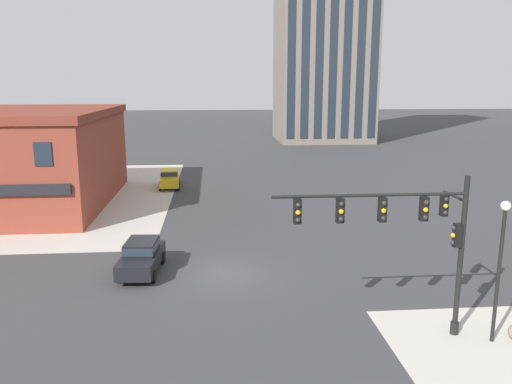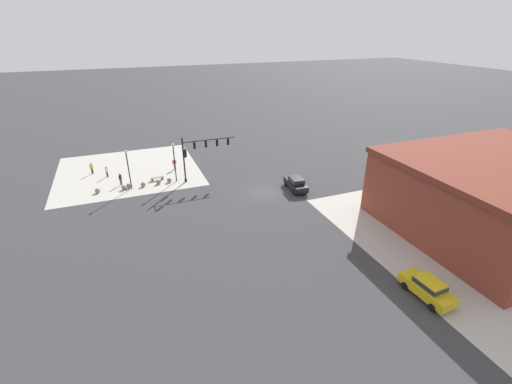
{
  "view_description": "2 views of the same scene",
  "coord_description": "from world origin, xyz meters",
  "views": [
    {
      "loc": [
        -0.44,
        -24.91,
        9.63
      ],
      "look_at": [
        1.8,
        1.61,
        3.92
      ],
      "focal_mm": 35.92,
      "sensor_mm": 36.0,
      "label": 1
    },
    {
      "loc": [
        16.13,
        38.07,
        19.75
      ],
      "look_at": [
        2.67,
        3.74,
        2.21
      ],
      "focal_mm": 24.79,
      "sensor_mm": 36.0,
      "label": 2
    }
  ],
  "objects": [
    {
      "name": "pedestrian_with_bag",
      "position": [
        18.92,
        -13.07,
        0.88
      ],
      "size": [
        0.35,
        0.47,
        1.55
      ],
      "color": "#232847",
      "rests_on": "ground"
    },
    {
      "name": "sidewalk_corner_slab",
      "position": [
        16.0,
        -14.5,
        0.0
      ],
      "size": [
        20.0,
        19.0,
        0.02
      ],
      "primitive_type": "cube",
      "color": "#B7B2A8",
      "rests_on": "ground"
    },
    {
      "name": "pedestrian_at_curb",
      "position": [
        20.95,
        -15.15,
        0.95
      ],
      "size": [
        0.4,
        0.43,
        1.66
      ],
      "color": "#232847",
      "rests_on": "ground"
    },
    {
      "name": "pedestrian_near_bench",
      "position": [
        17.21,
        -9.38,
        0.96
      ],
      "size": [
        0.37,
        0.46,
        1.67
      ],
      "color": "#333333",
      "rests_on": "ground"
    },
    {
      "name": "car_main_northbound_near",
      "position": [
        -4.55,
        22.6,
        0.92
      ],
      "size": [
        2.07,
        4.49,
        1.68
      ],
      "color": "gold",
      "rests_on": "ground"
    },
    {
      "name": "car_main_southbound_near",
      "position": [
        -25.16,
        3.24,
        0.92
      ],
      "size": [
        4.49,
        2.06,
        1.68
      ],
      "color": "#7A3389",
      "rests_on": "ground"
    },
    {
      "name": "street_lamp_mid_sidewalk",
      "position": [
        15.99,
        -7.61,
        3.38
      ],
      "size": [
        0.36,
        0.36,
        5.39
      ],
      "color": "black",
      "rests_on": "ground"
    },
    {
      "name": "bollard_sphere_curb_f",
      "position": [
        20.16,
        -7.83,
        0.32
      ],
      "size": [
        0.64,
        0.64,
        0.64
      ],
      "primitive_type": "sphere",
      "color": "gray",
      "rests_on": "ground"
    },
    {
      "name": "bollard_sphere_curb_a",
      "position": [
        10.98,
        -7.88,
        0.32
      ],
      "size": [
        0.64,
        0.64,
        0.64
      ],
      "primitive_type": "sphere",
      "color": "gray",
      "rests_on": "ground"
    },
    {
      "name": "bench_near_signal",
      "position": [
        12.45,
        -9.27,
        0.33
      ],
      "size": [
        1.84,
        0.64,
        0.49
      ],
      "color": "tan",
      "rests_on": "ground"
    },
    {
      "name": "bollard_sphere_curb_b",
      "position": [
        12.45,
        -7.83,
        0.32
      ],
      "size": [
        0.64,
        0.64,
        0.64
      ],
      "primitive_type": "sphere",
      "color": "gray",
      "rests_on": "ground"
    },
    {
      "name": "street_lamp_corner_near",
      "position": [
        10.0,
        -7.89,
        3.43
      ],
      "size": [
        0.36,
        0.36,
        5.48
      ],
      "color": "black",
      "rests_on": "ground"
    },
    {
      "name": "car_cross_eastbound",
      "position": [
        -27.31,
        -3.81,
        0.92
      ],
      "size": [
        4.48,
        2.06,
        1.68
      ],
      "color": "#99999E",
      "rests_on": "ground"
    },
    {
      "name": "bollard_sphere_curb_d",
      "position": [
        16.3,
        -7.94,
        0.32
      ],
      "size": [
        0.64,
        0.64,
        0.64
      ],
      "primitive_type": "sphere",
      "color": "gray",
      "rests_on": "ground"
    },
    {
      "name": "car_main_southbound_far",
      "position": [
        -19.2,
        3.41,
        0.92
      ],
      "size": [
        4.41,
        1.92,
        1.68
      ],
      "color": "#1E6B3D",
      "rests_on": "ground"
    },
    {
      "name": "traffic_signal_main",
      "position": [
        6.97,
        -7.05,
        4.25
      ],
      "size": [
        7.39,
        2.09,
        6.3
      ],
      "color": "black",
      "rests_on": "ground"
    },
    {
      "name": "bollard_sphere_curb_e",
      "position": [
        16.93,
        -7.65,
        0.32
      ],
      "size": [
        0.64,
        0.64,
        0.64
      ],
      "primitive_type": "sphere",
      "color": "gray",
      "rests_on": "ground"
    },
    {
      "name": "bollard_sphere_curb_c",
      "position": [
        14.47,
        -7.71,
        0.32
      ],
      "size": [
        0.64,
        0.64,
        0.64
      ],
      "primitive_type": "sphere",
      "color": "gray",
      "rests_on": "ground"
    },
    {
      "name": "pedestrian_walking_east",
      "position": [
        9.43,
        -12.53,
        0.95
      ],
      "size": [
        0.55,
        0.22,
        1.66
      ],
      "color": "gray",
      "rests_on": "ground"
    },
    {
      "name": "storefront_block_near_corner",
      "position": [
        -19.46,
        16.95,
        3.8
      ],
      "size": [
        21.34,
        18.34,
        7.58
      ],
      "color": "brown",
      "rests_on": "ground"
    },
    {
      "name": "car_main_northbound_far",
      "position": [
        -4.21,
        0.57,
        0.92
      ],
      "size": [
        2.13,
        4.52,
        1.68
      ],
      "color": "black",
      "rests_on": "ground"
    },
    {
      "name": "ground_plane",
      "position": [
        0.0,
        0.0,
        0.0
      ],
      "size": [
        320.0,
        320.0,
        0.0
      ],
      "primitive_type": "plane",
      "color": "#38383A"
    }
  ]
}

